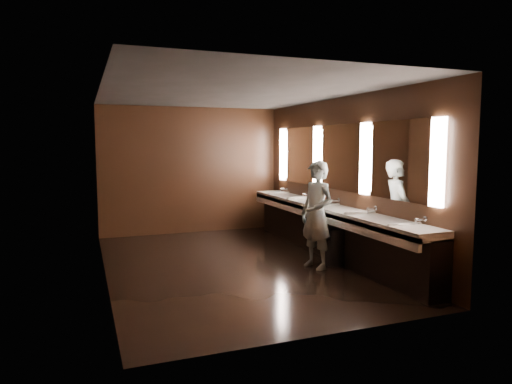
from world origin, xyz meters
TOP-DOWN VIEW (x-y plane):
  - floor at (0.00, 0.00)m, footprint 6.00×6.00m
  - ceiling at (0.00, 0.00)m, footprint 4.00×6.00m
  - wall_back at (0.00, 3.00)m, footprint 4.00×0.02m
  - wall_front at (0.00, -3.00)m, footprint 4.00×0.02m
  - wall_left at (-2.00, 0.00)m, footprint 0.02×6.00m
  - wall_right at (2.00, 0.00)m, footprint 0.02×6.00m
  - sink_counter at (1.79, 0.00)m, footprint 0.55×5.40m
  - mirror_band at (1.98, -0.00)m, footprint 0.06×5.03m
  - person at (1.20, -0.64)m, footprint 0.57×0.72m
  - trash_bin at (1.58, -0.59)m, footprint 0.45×0.45m

SIDE VIEW (x-z plane):
  - floor at x=0.00m, z-range 0.00..0.00m
  - trash_bin at x=1.58m, z-range 0.00..0.61m
  - sink_counter at x=1.79m, z-range -0.01..1.00m
  - person at x=1.20m, z-range 0.00..1.72m
  - wall_back at x=0.00m, z-range 0.00..2.80m
  - wall_front at x=0.00m, z-range 0.00..2.80m
  - wall_left at x=-2.00m, z-range 0.00..2.80m
  - wall_right at x=2.00m, z-range 0.00..2.80m
  - mirror_band at x=1.98m, z-range 1.17..2.32m
  - ceiling at x=0.00m, z-range 2.79..2.81m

